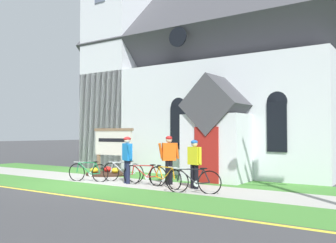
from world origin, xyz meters
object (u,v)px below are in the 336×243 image
(bicycle_white, at_px, (89,172))
(cyclist_in_red_jersey, at_px, (194,160))
(bicycle_silver, at_px, (123,172))
(bicycle_green, at_px, (145,175))
(cyclist_in_green_jersey, at_px, (169,156))
(church_sign, at_px, (113,143))
(bicycle_yellow, at_px, (194,181))
(bicycle_blue, at_px, (165,177))
(cyclist_in_blue_jersey, at_px, (127,156))

(bicycle_white, bearing_deg, cyclist_in_red_jersey, 8.28)
(bicycle_silver, relative_size, cyclist_in_red_jersey, 1.10)
(bicycle_green, height_order, cyclist_in_green_jersey, cyclist_in_green_jersey)
(church_sign, height_order, bicycle_green, church_sign)
(bicycle_yellow, distance_m, bicycle_white, 4.77)
(church_sign, bearing_deg, cyclist_in_red_jersey, -18.88)
(bicycle_blue, bearing_deg, cyclist_in_red_jersey, 19.33)
(bicycle_green, xyz_separation_m, cyclist_in_green_jersey, (0.67, 0.56, 0.68))
(church_sign, distance_m, cyclist_in_green_jersey, 4.32)
(bicycle_yellow, height_order, cyclist_in_green_jersey, cyclist_in_green_jersey)
(bicycle_white, relative_size, cyclist_in_blue_jersey, 0.96)
(church_sign, height_order, bicycle_blue, church_sign)
(bicycle_blue, relative_size, cyclist_in_green_jersey, 0.94)
(cyclist_in_blue_jersey, bearing_deg, cyclist_in_red_jersey, 5.79)
(cyclist_in_green_jersey, bearing_deg, church_sign, 160.18)
(bicycle_yellow, distance_m, cyclist_in_green_jersey, 2.16)
(bicycle_blue, height_order, bicycle_silver, bicycle_silver)
(bicycle_yellow, xyz_separation_m, bicycle_blue, (-1.40, 0.46, -0.02))
(cyclist_in_red_jersey, xyz_separation_m, cyclist_in_blue_jersey, (-2.70, -0.27, 0.07))
(bicycle_white, bearing_deg, church_sign, 111.69)
(bicycle_silver, bearing_deg, cyclist_in_green_jersey, 9.71)
(bicycle_green, bearing_deg, bicycle_white, -169.76)
(bicycle_green, bearing_deg, bicycle_yellow, -14.24)
(church_sign, height_order, bicycle_silver, church_sign)
(church_sign, relative_size, cyclist_in_red_jersey, 1.40)
(cyclist_in_green_jersey, bearing_deg, bicycle_white, -162.11)
(bicycle_blue, relative_size, bicycle_green, 0.96)
(bicycle_yellow, distance_m, cyclist_in_red_jersey, 1.07)
(bicycle_green, bearing_deg, cyclist_in_red_jersey, 5.81)
(bicycle_white, bearing_deg, cyclist_in_blue_jersey, 12.31)
(bicycle_white, distance_m, cyclist_in_red_jersey, 4.43)
(bicycle_silver, distance_m, cyclist_in_blue_jersey, 0.85)
(cyclist_in_red_jersey, height_order, cyclist_in_blue_jersey, cyclist_in_blue_jersey)
(bicycle_yellow, relative_size, bicycle_white, 1.03)
(church_sign, relative_size, bicycle_white, 1.38)
(bicycle_yellow, relative_size, cyclist_in_red_jersey, 1.04)
(church_sign, height_order, cyclist_in_green_jersey, church_sign)
(bicycle_white, xyz_separation_m, bicycle_green, (2.40, 0.43, 0.00))
(church_sign, distance_m, cyclist_in_red_jersey, 5.64)
(church_sign, bearing_deg, cyclist_in_green_jersey, -19.82)
(bicycle_green, distance_m, cyclist_in_green_jersey, 1.10)
(bicycle_blue, xyz_separation_m, bicycle_green, (-0.97, 0.14, 0.00))
(church_sign, xyz_separation_m, cyclist_in_blue_jersey, (2.61, -2.09, -0.38))
(church_sign, xyz_separation_m, bicycle_blue, (4.34, -2.16, -1.03))
(cyclist_in_green_jersey, bearing_deg, bicycle_blue, -66.96)
(church_sign, relative_size, bicycle_yellow, 1.34)
(bicycle_white, distance_m, bicycle_blue, 3.38)
(bicycle_white, xyz_separation_m, cyclist_in_blue_jersey, (1.64, 0.36, 0.66))
(church_sign, xyz_separation_m, cyclist_in_green_jersey, (4.05, -1.46, -0.35))
(bicycle_white, xyz_separation_m, cyclist_in_red_jersey, (4.34, 0.63, 0.59))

